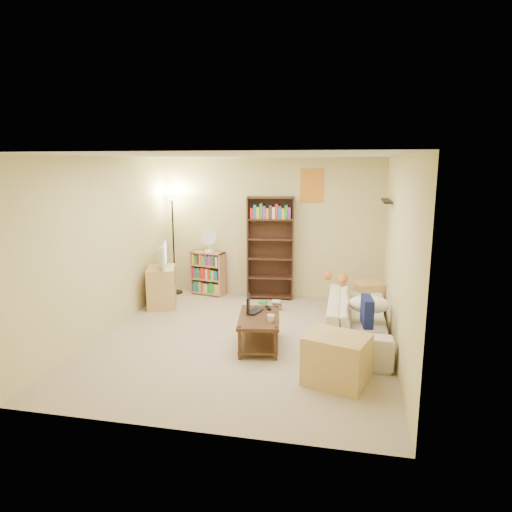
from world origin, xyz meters
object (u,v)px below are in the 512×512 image
tabby_cat (340,278)px  laptop (258,311)px  tall_bookshelf (270,246)px  end_cabinet (337,359)px  television (160,255)px  side_table (367,298)px  sofa (357,320)px  short_bookshelf (208,273)px  desk_fan (209,240)px  coffee_table (259,327)px  floor_lamp (172,214)px  mug (271,318)px  tv_stand (162,287)px

tabby_cat → laptop: bearing=-133.2°
tall_bookshelf → end_cabinet: (1.28, -3.06, -0.69)m
television → side_table: television is taller
sofa → short_bookshelf: 3.22m
tall_bookshelf → desk_fan: 1.13m
sofa → tabby_cat: size_ratio=4.39×
laptop → side_table: (1.49, 1.53, -0.17)m
laptop → tall_bookshelf: 2.16m
tabby_cat → coffee_table: bearing=-128.4°
side_table → end_cabinet: size_ratio=0.81×
tall_bookshelf → end_cabinet: bearing=-73.7°
television → coffee_table: bearing=-144.6°
desk_fan → floor_lamp: 0.82m
mug → television: 2.70m
short_bookshelf → mug: bearing=-44.1°
tall_bookshelf → end_cabinet: 3.39m
end_cabinet → mug: bearing=143.2°
tall_bookshelf → end_cabinet: size_ratio=2.79×
short_bookshelf → side_table: (2.86, -0.56, -0.14)m
coffee_table → television: 2.49m
television → short_bookshelf: bearing=-52.7°
sofa → television: (-3.25, 0.91, 0.59)m
coffee_table → television: television is taller
television → mug: bearing=-145.5°
tabby_cat → floor_lamp: floor_lamp is taller
desk_fan → coffee_table: bearing=-58.1°
television → end_cabinet: bearing=-145.7°
sofa → laptop: size_ratio=5.35×
end_cabinet → desk_fan: bearing=128.6°
sofa → laptop: 1.37m
sofa → desk_fan: desk_fan is taller
tabby_cat → tv_stand: bearing=177.7°
tabby_cat → side_table: size_ratio=0.88×
tv_stand → side_table: tv_stand is taller
floor_lamp → desk_fan: bearing=-0.3°
tall_bookshelf → short_bookshelf: bearing=173.5°
tall_bookshelf → sofa: bearing=-55.6°
television → tv_stand: bearing=-0.0°
coffee_table → laptop: size_ratio=2.66×
tabby_cat → short_bookshelf: size_ratio=0.58×
coffee_table → end_cabinet: bearing=-47.1°
tv_stand → end_cabinet: (3.01, -2.21, -0.07)m
coffee_table → tv_stand: tv_stand is taller
desk_fan → end_cabinet: desk_fan is taller
tv_stand → laptop: bearing=-52.1°
sofa → desk_fan: (-2.65, 1.72, 0.74)m
sofa → laptop: bearing=103.7°
sofa → mug: 1.29m
sofa → side_table: size_ratio=3.87×
television → floor_lamp: size_ratio=0.38×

